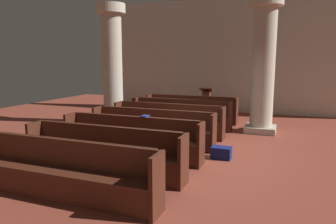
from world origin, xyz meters
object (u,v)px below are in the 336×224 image
pew_row_3 (152,126)px  pillar_far_side (112,63)px  pew_row_5 (103,150)px  pew_row_6 (63,169)px  pillar_aisle_side (264,63)px  lectern (206,105)px  hymn_book (145,116)px  pew_row_1 (181,113)px  pew_row_4 (131,136)px  pew_row_2 (168,119)px  kneeler_box_navy (221,153)px  pew_row_0 (191,108)px

pew_row_3 → pillar_far_side: pillar_far_side is taller
pew_row_5 → pew_row_6: same height
pew_row_5 → pillar_aisle_side: bearing=62.8°
pew_row_3 → pillar_far_side: bearing=138.1°
pew_row_6 → lectern: (0.28, 7.61, -0.01)m
pew_row_6 → hymn_book: (0.24, 2.38, 0.42)m
pew_row_1 → hymn_book: hymn_book is taller
pew_row_1 → pillar_far_side: bearing=-177.6°
pew_row_5 → pillar_aisle_side: pillar_aisle_side is taller
hymn_book → pew_row_1: bearing=94.5°
pew_row_4 → pillar_far_side: size_ratio=0.82×
pillar_aisle_side → pillar_far_side: size_ratio=1.00×
pew_row_3 → hymn_book: 1.03m
pew_row_3 → pillar_far_side: 3.49m
pew_row_1 → pillar_aisle_side: pillar_aisle_side is taller
pew_row_2 → pillar_aisle_side: pillar_aisle_side is taller
pew_row_5 → kneeler_box_navy: (1.83, 1.71, -0.34)m
pew_row_4 → hymn_book: 0.52m
pew_row_1 → pew_row_4: (0.00, -3.29, 0.00)m
pew_row_6 → pew_row_2: bearing=90.0°
pew_row_4 → lectern: (0.28, 5.42, -0.01)m
pew_row_1 → pillar_aisle_side: size_ratio=0.82×
pew_row_6 → hymn_book: hymn_book is taller
pew_row_0 → pew_row_4: same height
pillar_far_side → lectern: 3.77m
pew_row_2 → pew_row_4: (0.00, -2.19, 0.00)m
pew_row_1 → pew_row_6: same height
pew_row_4 → hymn_book: hymn_book is taller
pew_row_3 → pillar_aisle_side: bearing=45.7°
pew_row_0 → pillar_far_side: bearing=-153.0°
pillar_aisle_side → hymn_book: 4.14m
pew_row_1 → pew_row_3: 2.19m
pew_row_3 → pillar_aisle_side: 3.75m
pew_row_2 → hymn_book: size_ratio=14.54×
pillar_aisle_side → pillar_far_side: same height
pew_row_0 → pew_row_1: bearing=-90.0°
pillar_far_side → pillar_aisle_side: bearing=4.3°
pew_row_0 → pew_row_1: same height
pew_row_2 → pew_row_3: size_ratio=1.00×
pew_row_3 → hymn_book: (0.24, -0.91, 0.42)m
pillar_far_side → hymn_book: size_ratio=17.76×
pillar_far_side → pew_row_5: bearing=-61.4°
pillar_far_side → lectern: size_ratio=3.56×
kneeler_box_navy → hymn_book: bearing=-164.9°
pew_row_5 → pillar_far_side: bearing=118.6°
pew_row_1 → pew_row_4: bearing=-90.0°
pillar_far_side → hymn_book: bearing=-49.3°
pew_row_2 → hymn_book: (0.24, -2.01, 0.42)m
pew_row_1 → pillar_far_side: 2.80m
pillar_aisle_side → kneeler_box_navy: 3.52m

